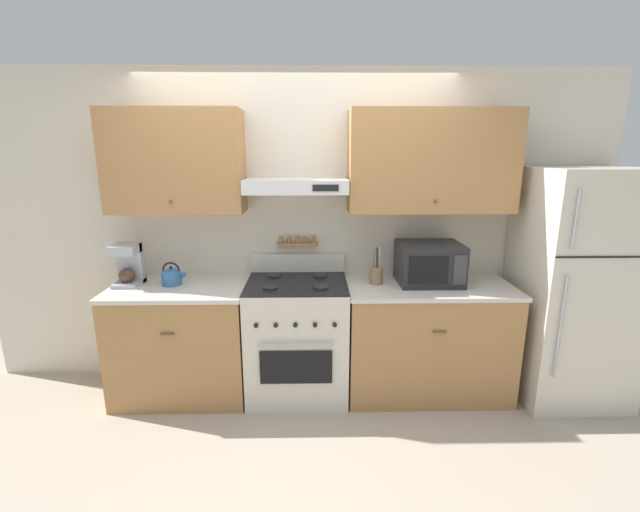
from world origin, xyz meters
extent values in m
plane|color=#B2A38E|center=(0.00, 0.00, 0.00)|extent=(16.00, 16.00, 0.00)
cube|color=beige|center=(0.00, 0.70, 1.27)|extent=(5.20, 0.08, 2.55)
cube|color=#AD7A47|center=(-0.91, 0.50, 1.84)|extent=(1.02, 0.33, 0.77)
sphere|color=brown|center=(-0.91, 0.32, 1.56)|extent=(0.02, 0.02, 0.02)
cube|color=#AD7A47|center=(1.04, 0.50, 1.84)|extent=(1.27, 0.33, 0.77)
sphere|color=brown|center=(1.04, 0.32, 1.56)|extent=(0.02, 0.02, 0.02)
cube|color=silver|center=(0.00, 0.48, 1.66)|extent=(0.79, 0.37, 0.11)
cube|color=black|center=(0.22, 0.29, 1.66)|extent=(0.19, 0.01, 0.05)
cube|color=#AD7A47|center=(0.00, 0.62, 1.17)|extent=(0.34, 0.07, 0.02)
cylinder|color=olive|center=(-0.14, 0.62, 1.21)|extent=(0.03, 0.03, 0.06)
cylinder|color=olive|center=(-0.07, 0.62, 1.21)|extent=(0.03, 0.03, 0.06)
cylinder|color=olive|center=(0.00, 0.62, 1.21)|extent=(0.03, 0.03, 0.06)
cylinder|color=olive|center=(0.07, 0.62, 1.21)|extent=(0.03, 0.03, 0.06)
cylinder|color=olive|center=(0.14, 0.62, 1.21)|extent=(0.03, 0.03, 0.06)
cube|color=#AD7A47|center=(-0.91, 0.34, 0.44)|extent=(1.02, 0.64, 0.87)
cube|color=silver|center=(-0.91, 0.34, 0.89)|extent=(1.05, 0.67, 0.03)
cylinder|color=brown|center=(-0.91, 0.01, 0.65)|extent=(0.10, 0.01, 0.01)
cube|color=#AD7A47|center=(1.04, 0.34, 0.44)|extent=(1.27, 0.64, 0.87)
cube|color=silver|center=(1.04, 0.34, 0.89)|extent=(1.29, 0.67, 0.03)
cylinder|color=brown|center=(1.04, 0.01, 0.65)|extent=(0.10, 0.01, 0.01)
cube|color=beige|center=(0.00, 0.33, 0.46)|extent=(0.78, 0.64, 0.92)
cube|color=black|center=(0.00, 0.00, 0.39)|extent=(0.53, 0.01, 0.26)
cylinder|color=#ADAFB5|center=(0.00, -0.02, 0.57)|extent=(0.54, 0.02, 0.02)
cube|color=black|center=(0.00, 0.33, 0.93)|extent=(0.78, 0.64, 0.01)
cylinder|color=#232326|center=(-0.19, 0.18, 0.94)|extent=(0.11, 0.11, 0.02)
cylinder|color=#232326|center=(0.19, 0.18, 0.94)|extent=(0.11, 0.11, 0.02)
cylinder|color=#232326|center=(-0.19, 0.49, 0.94)|extent=(0.11, 0.11, 0.02)
cylinder|color=#232326|center=(0.19, 0.49, 0.94)|extent=(0.11, 0.11, 0.02)
cylinder|color=black|center=(-0.28, 0.00, 0.72)|extent=(0.03, 0.02, 0.03)
cylinder|color=black|center=(-0.14, 0.00, 0.72)|extent=(0.03, 0.02, 0.03)
cylinder|color=black|center=(0.00, 0.00, 0.72)|extent=(0.03, 0.02, 0.03)
cylinder|color=black|center=(0.14, 0.00, 0.72)|extent=(0.03, 0.02, 0.03)
cylinder|color=black|center=(0.28, 0.00, 0.72)|extent=(0.03, 0.02, 0.03)
cube|color=beige|center=(0.00, 0.63, 1.01)|extent=(0.78, 0.04, 0.15)
cube|color=beige|center=(2.14, 0.29, 0.90)|extent=(0.78, 0.73, 1.80)
cube|color=black|center=(2.14, -0.08, 1.23)|extent=(0.78, 0.01, 0.01)
cylinder|color=#ADAFB5|center=(1.85, -0.10, 1.48)|extent=(0.02, 0.02, 0.40)
cylinder|color=#ADAFB5|center=(1.85, -0.10, 0.72)|extent=(0.02, 0.02, 0.76)
cylinder|color=teal|center=(-0.97, 0.38, 0.95)|extent=(0.15, 0.15, 0.10)
ellipsoid|color=teal|center=(-0.97, 0.38, 1.00)|extent=(0.14, 0.14, 0.06)
sphere|color=black|center=(-0.97, 0.38, 1.04)|extent=(0.02, 0.02, 0.02)
cylinder|color=teal|center=(-0.90, 0.38, 0.97)|extent=(0.09, 0.03, 0.08)
torus|color=black|center=(-0.97, 0.38, 1.02)|extent=(0.13, 0.01, 0.13)
cube|color=#ADAFB5|center=(-1.31, 0.38, 0.92)|extent=(0.19, 0.23, 0.03)
cube|color=#ADAFB5|center=(-1.31, 0.45, 1.06)|extent=(0.19, 0.08, 0.32)
cube|color=#ADAFB5|center=(-1.31, 0.37, 1.19)|extent=(0.19, 0.19, 0.07)
ellipsoid|color=#4C3323|center=(-1.31, 0.36, 0.99)|extent=(0.12, 0.12, 0.11)
cube|color=#232326|center=(1.04, 0.40, 1.06)|extent=(0.48, 0.40, 0.32)
cube|color=black|center=(0.98, 0.19, 1.06)|extent=(0.29, 0.01, 0.20)
cube|color=#38383D|center=(1.21, 0.19, 1.06)|extent=(0.10, 0.01, 0.23)
cylinder|color=#8E7051|center=(0.62, 0.38, 0.97)|extent=(0.10, 0.10, 0.13)
cylinder|color=olive|center=(0.60, 0.37, 1.11)|extent=(0.01, 0.05, 0.16)
cylinder|color=#28282B|center=(0.63, 0.38, 1.11)|extent=(0.01, 0.04, 0.16)
cylinder|color=#B2B2B7|center=(0.64, 0.39, 1.11)|extent=(0.01, 0.03, 0.16)
camera|label=1|loc=(0.12, -2.83, 1.92)|focal=24.00mm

